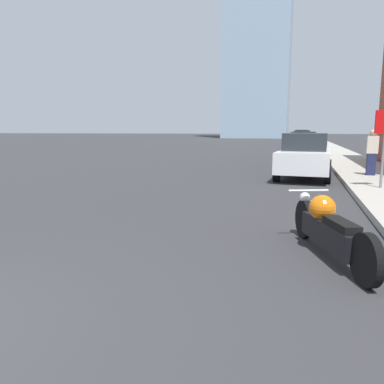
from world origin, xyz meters
name	(u,v)px	position (x,y,z in m)	size (l,w,h in m)	color
sidewalk	(326,146)	(5.66, 40.00, 0.07)	(2.42, 240.00, 0.15)	#9E998E
motorcycle	(328,228)	(3.52, 3.37, 0.39)	(1.04, 2.40, 0.80)	black
parked_car_white	(305,156)	(3.27, 12.09, 0.79)	(2.02, 4.25, 1.59)	silver
parked_car_silver	(302,144)	(3.17, 24.13, 0.81)	(2.13, 4.46, 1.62)	#BCBCC1
parked_car_blue	(302,139)	(3.18, 35.95, 0.85)	(1.85, 3.97, 1.70)	#1E3899
parked_car_black	(301,137)	(3.14, 48.50, 0.88)	(1.89, 4.61, 1.78)	black
parked_car_yellow	(301,136)	(3.12, 61.72, 0.88)	(2.07, 4.24, 1.80)	gold
pedestrian	(372,152)	(5.48, 12.34, 0.95)	(0.36, 0.22, 1.58)	#1E2347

